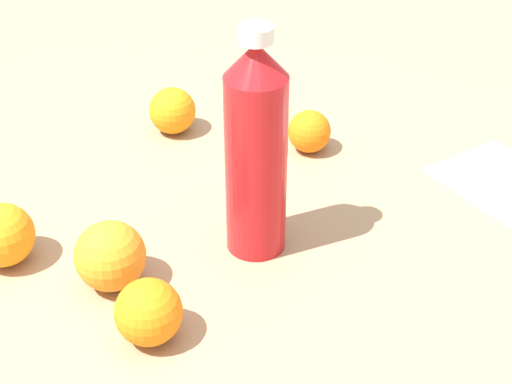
# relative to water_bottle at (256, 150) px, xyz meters

# --- Properties ---
(ground_plane) EXTENTS (2.40, 2.40, 0.00)m
(ground_plane) POSITION_rel_water_bottle_xyz_m (-0.04, 0.03, -0.14)
(ground_plane) COLOR #9E7F60
(water_bottle) EXTENTS (0.07, 0.07, 0.29)m
(water_bottle) POSITION_rel_water_bottle_xyz_m (0.00, 0.00, 0.00)
(water_bottle) COLOR red
(water_bottle) RESTS_ON ground_plane
(orange_0) EXTENTS (0.07, 0.07, 0.07)m
(orange_0) POSITION_rel_water_bottle_xyz_m (-0.04, 0.20, -0.10)
(orange_0) COLOR orange
(orange_0) RESTS_ON ground_plane
(orange_1) EXTENTS (0.06, 0.06, 0.06)m
(orange_1) POSITION_rel_water_bottle_xyz_m (0.12, -0.21, -0.11)
(orange_1) COLOR orange
(orange_1) RESTS_ON ground_plane
(orange_2) EXTENTS (0.07, 0.07, 0.07)m
(orange_2) POSITION_rel_water_bottle_xyz_m (0.30, -0.10, -0.10)
(orange_2) COLOR orange
(orange_2) RESTS_ON ground_plane
(orange_3) EXTENTS (0.08, 0.08, 0.08)m
(orange_3) POSITION_rel_water_bottle_xyz_m (0.06, 0.18, -0.10)
(orange_3) COLOR orange
(orange_3) RESTS_ON ground_plane
(orange_4) EXTENTS (0.08, 0.08, 0.08)m
(orange_4) POSITION_rel_water_bottle_xyz_m (0.18, 0.25, -0.10)
(orange_4) COLOR orange
(orange_4) RESTS_ON ground_plane
(folded_napkin) EXTENTS (0.20, 0.18, 0.01)m
(folded_napkin) POSITION_rel_water_bottle_xyz_m (-0.14, -0.36, -0.14)
(folded_napkin) COLOR white
(folded_napkin) RESTS_ON ground_plane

